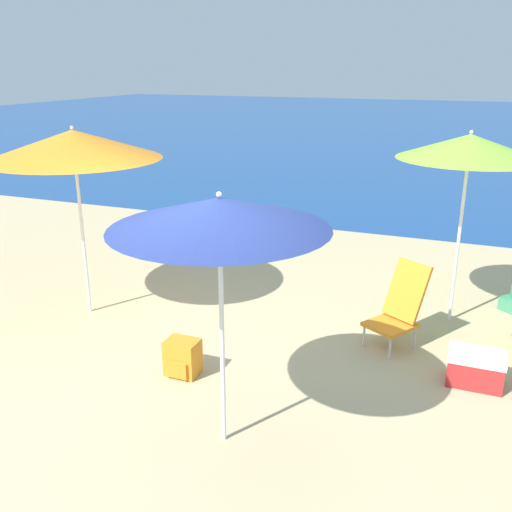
% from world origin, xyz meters
% --- Properties ---
extents(ground_plane, '(60.00, 60.00, 0.00)m').
position_xyz_m(ground_plane, '(0.00, 0.00, 0.00)').
color(ground_plane, '#C6B284').
extents(sea_water, '(60.00, 40.00, 0.01)m').
position_xyz_m(sea_water, '(0.00, 25.98, 0.00)').
color(sea_water, '#19478C').
rests_on(sea_water, ground).
extents(beach_umbrella_navy, '(1.57, 1.57, 1.99)m').
position_xyz_m(beach_umbrella_navy, '(0.44, -0.18, 1.83)').
color(beach_umbrella_navy, white).
rests_on(beach_umbrella_navy, ground).
extents(beach_umbrella_lime, '(1.51, 1.51, 2.16)m').
position_xyz_m(beach_umbrella_lime, '(1.94, 2.79, 1.99)').
color(beach_umbrella_lime, white).
rests_on(beach_umbrella_lime, ground).
extents(beach_umbrella_orange, '(1.92, 1.92, 2.18)m').
position_xyz_m(beach_umbrella_orange, '(-2.08, 1.47, 1.98)').
color(beach_umbrella_orange, white).
rests_on(beach_umbrella_orange, ground).
extents(beach_chair_orange, '(0.65, 0.71, 0.88)m').
position_xyz_m(beach_chair_orange, '(1.46, 1.95, 0.44)').
color(beach_chair_orange, silver).
rests_on(beach_chair_orange, ground).
extents(backpack_orange, '(0.31, 0.26, 0.35)m').
position_xyz_m(backpack_orange, '(-0.34, 0.58, 0.17)').
color(backpack_orange, orange).
rests_on(backpack_orange, ground).
extents(cooler_box, '(0.50, 0.35, 0.31)m').
position_xyz_m(cooler_box, '(2.25, 1.42, 0.16)').
color(cooler_box, '#B72828').
rests_on(cooler_box, ground).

